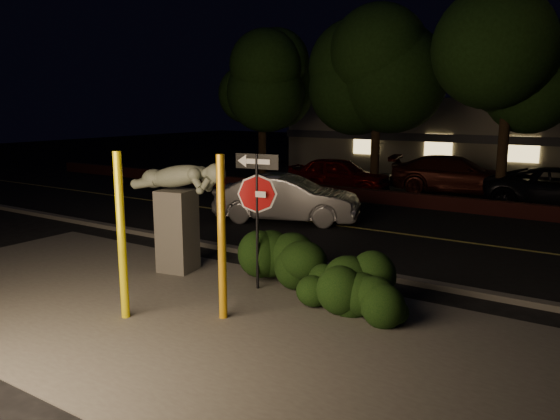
# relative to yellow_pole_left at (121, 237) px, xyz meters

# --- Properties ---
(ground) EXTENTS (90.00, 90.00, 0.00)m
(ground) POSITION_rel_yellow_pole_left_xyz_m (0.64, 11.59, -1.45)
(ground) COLOR black
(ground) RESTS_ON ground
(patio) EXTENTS (14.00, 6.00, 0.02)m
(patio) POSITION_rel_yellow_pole_left_xyz_m (0.64, 0.59, -1.44)
(patio) COLOR #4C4944
(patio) RESTS_ON ground
(road) EXTENTS (80.00, 8.00, 0.01)m
(road) POSITION_rel_yellow_pole_left_xyz_m (0.64, 8.59, -1.44)
(road) COLOR black
(road) RESTS_ON ground
(lane_marking) EXTENTS (80.00, 0.12, 0.00)m
(lane_marking) POSITION_rel_yellow_pole_left_xyz_m (0.64, 8.59, -1.43)
(lane_marking) COLOR #BBAE4B
(lane_marking) RESTS_ON road
(curb) EXTENTS (80.00, 0.25, 0.12)m
(curb) POSITION_rel_yellow_pole_left_xyz_m (0.64, 4.49, -1.39)
(curb) COLOR #4C4944
(curb) RESTS_ON ground
(brick_wall) EXTENTS (40.00, 0.35, 0.50)m
(brick_wall) POSITION_rel_yellow_pole_left_xyz_m (0.64, 12.89, -1.20)
(brick_wall) COLOR #4F1C19
(brick_wall) RESTS_ON ground
(parking_lot) EXTENTS (40.00, 12.00, 0.01)m
(parking_lot) POSITION_rel_yellow_pole_left_xyz_m (0.64, 18.59, -1.44)
(parking_lot) COLOR black
(parking_lot) RESTS_ON ground
(building) EXTENTS (22.00, 10.20, 4.00)m
(building) POSITION_rel_yellow_pole_left_xyz_m (0.64, 26.57, 0.55)
(building) COLOR slate
(building) RESTS_ON ground
(tree_far_a) EXTENTS (4.60, 4.60, 7.43)m
(tree_far_a) POSITION_rel_yellow_pole_left_xyz_m (-7.36, 14.59, 3.90)
(tree_far_a) COLOR black
(tree_far_a) RESTS_ON ground
(tree_far_b) EXTENTS (5.20, 5.20, 8.41)m
(tree_far_b) POSITION_rel_yellow_pole_left_xyz_m (-1.86, 14.79, 4.61)
(tree_far_b) COLOR black
(tree_far_b) RESTS_ON ground
(tree_far_c) EXTENTS (4.80, 4.80, 7.84)m
(tree_far_c) POSITION_rel_yellow_pole_left_xyz_m (3.14, 14.39, 4.22)
(tree_far_c) COLOR black
(tree_far_c) RESTS_ON ground
(yellow_pole_left) EXTENTS (0.14, 0.14, 2.89)m
(yellow_pole_left) POSITION_rel_yellow_pole_left_xyz_m (0.00, 0.00, 0.00)
(yellow_pole_left) COLOR yellow
(yellow_pole_left) RESTS_ON ground
(yellow_pole_right) EXTENTS (0.14, 0.14, 2.84)m
(yellow_pole_right) POSITION_rel_yellow_pole_left_xyz_m (1.43, 0.91, -0.02)
(yellow_pole_right) COLOR #EFA815
(yellow_pole_right) RESTS_ON ground
(signpost) EXTENTS (0.91, 0.16, 2.71)m
(signpost) POSITION_rel_yellow_pole_left_xyz_m (1.04, 2.48, 0.48)
(signpost) COLOR black
(signpost) RESTS_ON ground
(sculpture) EXTENTS (2.29, 1.00, 2.44)m
(sculpture) POSITION_rel_yellow_pole_left_xyz_m (-1.10, 2.51, 0.06)
(sculpture) COLOR #4C4944
(sculpture) RESTS_ON ground
(hedge_center) EXTENTS (2.36, 1.56, 1.13)m
(hedge_center) POSITION_rel_yellow_pole_left_xyz_m (1.31, 2.89, -0.88)
(hedge_center) COLOR black
(hedge_center) RESTS_ON ground
(hedge_right) EXTENTS (1.85, 1.07, 1.17)m
(hedge_right) POSITION_rel_yellow_pole_left_xyz_m (2.93, 2.48, -0.86)
(hedge_right) COLOR black
(hedge_right) RESTS_ON ground
(hedge_far_right) EXTENTS (1.44, 1.15, 0.87)m
(hedge_far_right) POSITION_rel_yellow_pole_left_xyz_m (3.93, 2.32, -1.01)
(hedge_far_right) COLOR black
(hedge_far_right) RESTS_ON ground
(silver_sedan) EXTENTS (4.75, 2.96, 1.48)m
(silver_sedan) POSITION_rel_yellow_pole_left_xyz_m (-1.95, 8.25, -0.71)
(silver_sedan) COLOR #B0AFB4
(silver_sedan) RESTS_ON ground
(parked_car_red) EXTENTS (4.54, 2.34, 1.48)m
(parked_car_red) POSITION_rel_yellow_pole_left_xyz_m (-3.35, 14.51, -0.71)
(parked_car_red) COLOR #730705
(parked_car_red) RESTS_ON ground
(parked_car_darkred) EXTENTS (5.71, 3.30, 1.56)m
(parked_car_darkred) POSITION_rel_yellow_pole_left_xyz_m (0.85, 16.88, -0.67)
(parked_car_darkred) COLOR #40150E
(parked_car_darkred) RESTS_ON ground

